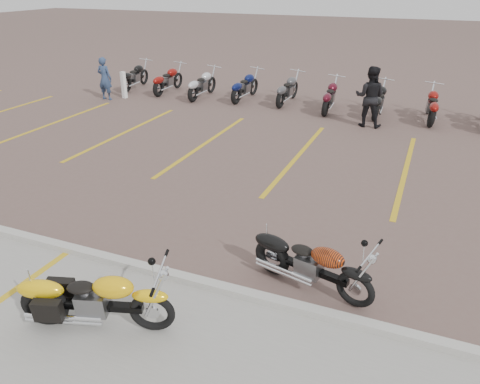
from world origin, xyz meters
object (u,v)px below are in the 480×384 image
at_px(person_a, 105,78).
at_px(person_b, 370,97).
at_px(flame_cruiser, 310,265).
at_px(bollard, 124,85).
at_px(yellow_cruiser, 94,301).

height_order(person_a, person_b, person_b).
distance_m(flame_cruiser, person_a, 13.37).
bearing_deg(flame_cruiser, person_a, 154.28).
distance_m(flame_cruiser, bollard, 13.29).
relative_size(yellow_cruiser, person_a, 1.29).
distance_m(flame_cruiser, person_b, 8.92).
relative_size(person_a, bollard, 1.58).
bearing_deg(person_b, bollard, -0.43).
distance_m(yellow_cruiser, person_a, 13.15).
bearing_deg(yellow_cruiser, person_a, 109.42).
xyz_separation_m(flame_cruiser, person_a, (-10.24, 8.60, 0.38)).
distance_m(yellow_cruiser, flame_cruiser, 3.09).
height_order(flame_cruiser, bollard, bollard).
bearing_deg(bollard, person_a, -137.91).
relative_size(flame_cruiser, person_a, 1.24).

